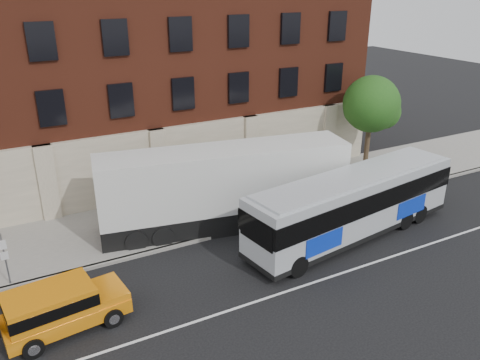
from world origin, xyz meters
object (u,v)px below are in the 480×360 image
yellow_suv (59,306)px  sign_pole (5,257)px  shipping_container (225,188)px  city_bus (353,203)px  street_tree (372,106)px

yellow_suv → sign_pole: bearing=111.1°
yellow_suv → shipping_container: bearing=27.0°
sign_pole → shipping_container: 10.40m
city_bus → street_tree: bearing=44.2°
shipping_container → city_bus: bearing=-38.1°
sign_pole → yellow_suv: (1.45, -3.76, -0.44)m
street_tree → yellow_suv: 22.04m
sign_pole → yellow_suv: 4.05m
street_tree → city_bus: street_tree is taller
city_bus → shipping_container: 6.37m
city_bus → yellow_suv: city_bus is taller
street_tree → city_bus: size_ratio=0.51×
street_tree → city_bus: bearing=-135.8°
sign_pole → street_tree: street_tree is taller
yellow_suv → city_bus: bearing=2.5°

